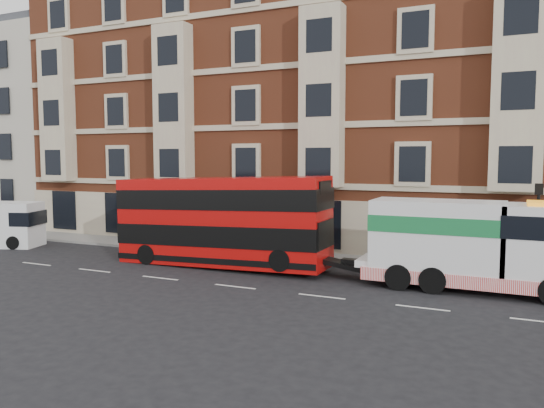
{
  "coord_description": "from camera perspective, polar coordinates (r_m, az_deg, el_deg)",
  "views": [
    {
      "loc": [
        10.92,
        -20.09,
        5.64
      ],
      "look_at": [
        -0.04,
        4.0,
        3.32
      ],
      "focal_mm": 35.0,
      "sensor_mm": 36.0,
      "label": 1
    }
  ],
  "objects": [
    {
      "name": "ground",
      "position": [
        23.55,
        -3.98,
        -8.86
      ],
      "size": [
        120.0,
        120.0,
        0.0
      ],
      "primitive_type": "plane",
      "color": "black",
      "rests_on": "ground"
    },
    {
      "name": "sidewalk",
      "position": [
        30.19,
        2.84,
        -5.62
      ],
      "size": [
        90.0,
        3.0,
        0.15
      ],
      "primitive_type": "cube",
      "color": "slate",
      "rests_on": "ground"
    },
    {
      "name": "victorian_terrace",
      "position": [
        36.87,
        8.04,
        11.85
      ],
      "size": [
        45.0,
        12.0,
        20.4
      ],
      "color": "brown",
      "rests_on": "ground"
    },
    {
      "name": "cream_block",
      "position": [
        53.33,
        -25.94,
        7.41
      ],
      "size": [
        16.0,
        10.0,
        16.8
      ],
      "color": "#BAB3A3",
      "rests_on": "ground"
    },
    {
      "name": "lamp_post_west",
      "position": [
        31.4,
        -8.26,
        -0.46
      ],
      "size": [
        0.35,
        0.15,
        4.35
      ],
      "color": "black",
      "rests_on": "sidewalk"
    },
    {
      "name": "lamp_post_east",
      "position": [
        26.48,
        26.65,
        -1.95
      ],
      "size": [
        0.35,
        0.15,
        4.35
      ],
      "color": "black",
      "rests_on": "sidewalk"
    },
    {
      "name": "double_decker_bus",
      "position": [
        27.5,
        -5.53,
        -1.69
      ],
      "size": [
        11.39,
        2.61,
        4.61
      ],
      "color": "#B40B0A",
      "rests_on": "ground"
    },
    {
      "name": "tow_truck",
      "position": [
        23.98,
        20.38,
        -4.0
      ],
      "size": [
        9.12,
        2.7,
        3.8
      ],
      "color": "silver",
      "rests_on": "ground"
    },
    {
      "name": "pedestrian",
      "position": [
        32.32,
        -10.33,
        -3.31
      ],
      "size": [
        0.65,
        0.45,
        1.73
      ],
      "primitive_type": "imported",
      "rotation": [
        0.0,
        0.0,
        0.06
      ],
      "color": "#1A2635",
      "rests_on": "sidewalk"
    }
  ]
}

